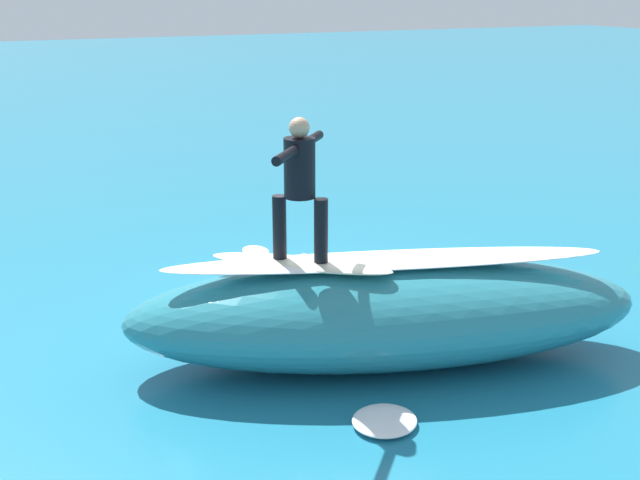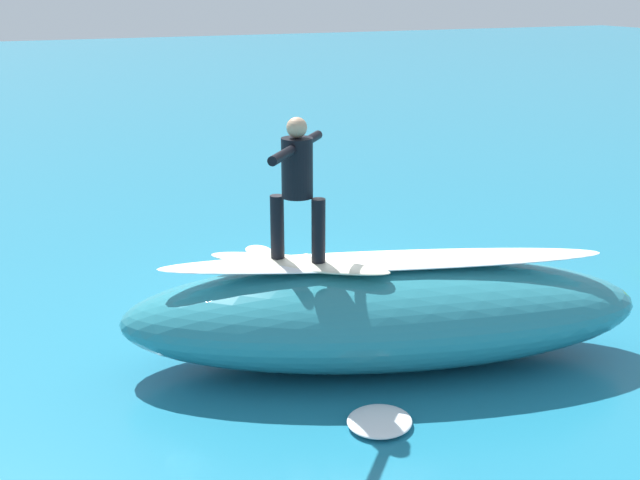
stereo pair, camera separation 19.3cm
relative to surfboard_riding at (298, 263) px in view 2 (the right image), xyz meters
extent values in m
plane|color=teal|center=(-1.26, -1.68, -1.32)|extent=(120.00, 120.00, 0.00)
ellipsoid|color=teal|center=(-1.00, 0.31, -0.69)|extent=(6.66, 3.82, 1.28)
ellipsoid|color=white|center=(-1.00, 0.31, -0.01)|extent=(5.36, 2.29, 0.08)
ellipsoid|color=#EAE5C6|center=(0.00, 0.00, 0.00)|extent=(1.99, 1.83, 0.10)
cylinder|color=black|center=(0.19, -0.17, 0.43)|extent=(0.16, 0.16, 0.76)
cylinder|color=black|center=(-0.19, 0.17, 0.43)|extent=(0.16, 0.16, 0.76)
cylinder|color=black|center=(0.00, 0.00, 1.15)|extent=(0.51, 0.51, 0.69)
sphere|color=tan|center=(0.00, 0.00, 1.62)|extent=(0.24, 0.24, 0.24)
cylinder|color=black|center=(0.32, 0.37, 1.40)|extent=(0.49, 0.54, 0.11)
cylinder|color=black|center=(-0.32, -0.37, 1.40)|extent=(0.49, 0.54, 0.11)
ellipsoid|color=#EAE5C6|center=(-1.70, -2.54, -1.29)|extent=(2.20, 1.85, 0.07)
cylinder|color=black|center=(-1.70, -2.54, -1.11)|extent=(0.82, 0.72, 0.29)
sphere|color=tan|center=(-1.30, -2.85, -1.05)|extent=(0.20, 0.20, 0.20)
cylinder|color=black|center=(-2.34, -2.16, -1.19)|extent=(0.62, 0.51, 0.13)
cylinder|color=black|center=(-2.24, -2.03, -1.19)|extent=(0.62, 0.51, 0.13)
ellipsoid|color=white|center=(-0.23, 1.68, -1.27)|extent=(0.96, 0.94, 0.11)
ellipsoid|color=white|center=(-0.99, -4.22, -1.28)|extent=(0.52, 0.65, 0.10)
camera|label=1|loc=(3.56, 8.19, 3.17)|focal=44.99mm
camera|label=2|loc=(3.39, 8.27, 3.17)|focal=44.99mm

